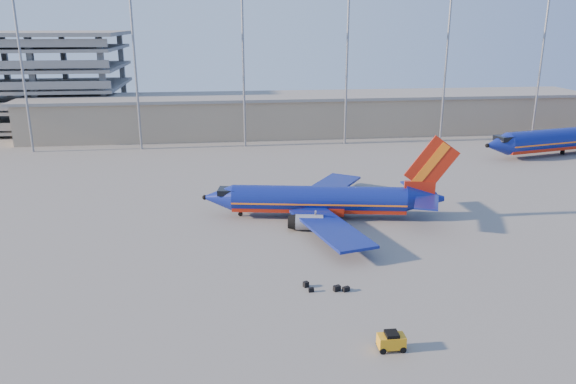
# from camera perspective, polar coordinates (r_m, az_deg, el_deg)

# --- Properties ---
(ground) EXTENTS (220.00, 220.00, 0.00)m
(ground) POSITION_cam_1_polar(r_m,az_deg,el_deg) (67.68, 1.83, -3.45)
(ground) COLOR slate
(ground) RESTS_ON ground
(terminal_building) EXTENTS (122.00, 16.00, 8.50)m
(terminal_building) POSITION_cam_1_polar(r_m,az_deg,el_deg) (123.80, 2.32, 7.98)
(terminal_building) COLOR gray
(terminal_building) RESTS_ON ground
(light_mast_row) EXTENTS (101.60, 1.60, 28.65)m
(light_mast_row) POSITION_cam_1_polar(r_m,az_deg,el_deg) (109.84, 0.79, 13.79)
(light_mast_row) COLOR gray
(light_mast_row) RESTS_ON ground
(aircraft_main) EXTENTS (31.20, 29.76, 10.63)m
(aircraft_main) POSITION_cam_1_polar(r_m,az_deg,el_deg) (69.87, 3.74, -0.85)
(aircraft_main) COLOR navy
(aircraft_main) RESTS_ON ground
(aircraft_second) EXTENTS (37.39, 16.76, 12.84)m
(aircraft_second) POSITION_cam_1_polar(r_m,az_deg,el_deg) (116.13, 26.61, 4.91)
(aircraft_second) COLOR navy
(aircraft_second) RESTS_ON ground
(baggage_tug) EXTENTS (2.04, 1.25, 1.46)m
(baggage_tug) POSITION_cam_1_polar(r_m,az_deg,el_deg) (43.96, 10.46, -14.63)
(baggage_tug) COLOR orange
(baggage_tug) RESTS_ON ground
(luggage_pile) EXTENTS (4.16, 1.89, 0.51)m
(luggage_pile) POSITION_cam_1_polar(r_m,az_deg,el_deg) (52.18, 4.02, -9.67)
(luggage_pile) COLOR black
(luggage_pile) RESTS_ON ground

